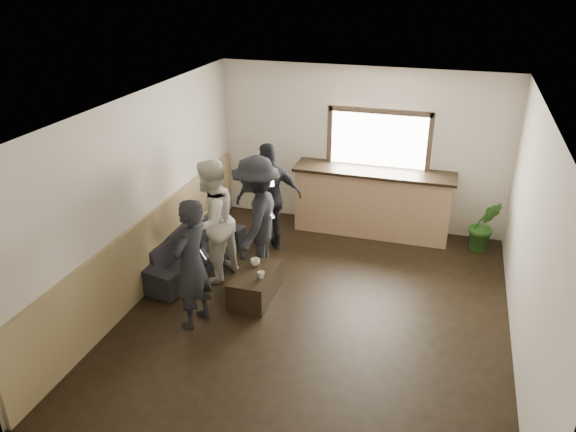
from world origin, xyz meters
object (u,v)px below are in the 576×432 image
(sofa, at_px, (190,251))
(person_d, at_px, (269,198))
(cup_a, at_px, (255,262))
(person_c, at_px, (257,219))
(person_a, at_px, (191,264))
(cup_b, at_px, (261,275))
(coffee_table, at_px, (255,285))
(person_b, at_px, (211,222))
(potted_plant, at_px, (484,225))
(bar_counter, at_px, (373,198))

(sofa, relative_size, person_d, 1.09)
(cup_a, height_order, person_c, person_c)
(sofa, bearing_deg, person_c, -74.48)
(cup_a, relative_size, person_a, 0.08)
(cup_b, bearing_deg, coffee_table, 138.95)
(sofa, xyz_separation_m, person_d, (0.95, 0.98, 0.61))
(coffee_table, xyz_separation_m, person_b, (-0.79, 0.34, 0.72))
(potted_plant, height_order, person_a, person_a)
(coffee_table, xyz_separation_m, cup_a, (-0.06, 0.19, 0.26))
(sofa, height_order, person_a, person_a)
(bar_counter, relative_size, person_a, 1.54)
(bar_counter, height_order, coffee_table, bar_counter)
(cup_b, xyz_separation_m, potted_plant, (2.93, 2.56, -0.01))
(cup_a, xyz_separation_m, person_b, (-0.73, 0.15, 0.47))
(cup_b, xyz_separation_m, person_a, (-0.68, -0.68, 0.42))
(cup_a, height_order, cup_b, cup_a)
(bar_counter, distance_m, sofa, 3.24)
(cup_b, bearing_deg, sofa, 155.78)
(bar_counter, relative_size, cup_b, 26.69)
(bar_counter, relative_size, coffee_table, 2.95)
(person_a, bearing_deg, sofa, -141.73)
(sofa, height_order, person_d, person_d)
(person_b, distance_m, person_d, 1.25)
(sofa, xyz_separation_m, potted_plant, (4.30, 1.94, 0.15))
(bar_counter, distance_m, person_b, 3.03)
(bar_counter, height_order, person_a, bar_counter)
(coffee_table, bearing_deg, person_b, 156.87)
(bar_counter, xyz_separation_m, person_a, (-1.76, -3.39, 0.23))
(cup_a, relative_size, person_b, 0.07)
(person_a, bearing_deg, bar_counter, 162.77)
(bar_counter, height_order, person_b, bar_counter)
(sofa, height_order, coffee_table, sofa)
(cup_b, distance_m, person_b, 1.13)
(coffee_table, bearing_deg, person_a, -124.52)
(cup_b, height_order, person_d, person_d)
(cup_b, bearing_deg, person_a, -135.09)
(potted_plant, xyz_separation_m, person_a, (-3.61, -3.24, 0.43))
(coffee_table, xyz_separation_m, person_c, (-0.17, 0.58, 0.74))
(bar_counter, height_order, potted_plant, bar_counter)
(bar_counter, xyz_separation_m, person_c, (-1.38, -2.02, 0.30))
(person_b, bearing_deg, bar_counter, 153.41)
(cup_a, relative_size, cup_b, 1.30)
(person_c, xyz_separation_m, person_d, (-0.12, 0.91, -0.04))
(coffee_table, relative_size, person_a, 0.52)
(sofa, xyz_separation_m, cup_a, (1.18, -0.31, 0.17))
(person_c, bearing_deg, person_b, -72.23)
(coffee_table, bearing_deg, bar_counter, 64.90)
(sofa, bearing_deg, person_d, -32.66)
(bar_counter, distance_m, person_a, 3.82)
(cup_a, height_order, potted_plant, potted_plant)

